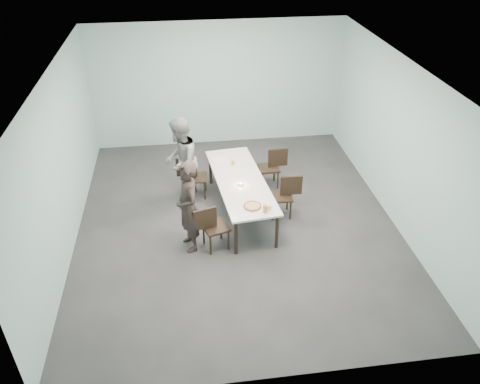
{
  "coord_description": "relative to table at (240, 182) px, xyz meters",
  "views": [
    {
      "loc": [
        -0.91,
        -7.25,
        5.4
      ],
      "look_at": [
        0.0,
        -0.5,
        1.0
      ],
      "focal_mm": 35.0,
      "sensor_mm": 36.0,
      "label": 1
    }
  ],
  "objects": [
    {
      "name": "water_tumbler",
      "position": [
        0.36,
        -1.04,
        0.1
      ],
      "size": [
        0.08,
        0.08,
        0.09
      ],
      "primitive_type": "cylinder",
      "color": "silver",
      "rests_on": "table"
    },
    {
      "name": "diner_far",
      "position": [
        -1.11,
        0.62,
        0.2
      ],
      "size": [
        0.85,
        1.0,
        1.79
      ],
      "primitive_type": "imported",
      "rotation": [
        0.0,
        0.0,
        -1.79
      ],
      "color": "gray",
      "rests_on": "ground"
    },
    {
      "name": "amber_tumbler",
      "position": [
        -0.07,
        0.62,
        0.1
      ],
      "size": [
        0.07,
        0.07,
        0.08
      ],
      "primitive_type": "cylinder",
      "color": "orange",
      "rests_on": "table"
    },
    {
      "name": "menu",
      "position": [
        -0.31,
        0.83,
        0.06
      ],
      "size": [
        0.32,
        0.25,
        0.01
      ],
      "primitive_type": "cube",
      "rotation": [
        0.0,
        0.0,
        0.1
      ],
      "color": "silver",
      "rests_on": "table"
    },
    {
      "name": "table",
      "position": [
        0.0,
        0.0,
        0.0
      ],
      "size": [
        1.16,
        2.68,
        0.75
      ],
      "rotation": [
        0.0,
        0.0,
        0.1
      ],
      "color": "white",
      "rests_on": "ground"
    },
    {
      "name": "tealight",
      "position": [
        -0.02,
        -0.2,
        0.08
      ],
      "size": [
        0.06,
        0.06,
        0.05
      ],
      "color": "silver",
      "rests_on": "table"
    },
    {
      "name": "ground",
      "position": [
        -0.12,
        -0.31,
        -0.69
      ],
      "size": [
        7.0,
        7.0,
        0.0
      ],
      "primitive_type": "plane",
      "color": "#333335",
      "rests_on": "ground"
    },
    {
      "name": "chair_near_left",
      "position": [
        -0.65,
        -1.03,
        -0.19
      ],
      "size": [
        0.65,
        0.52,
        0.87
      ],
      "rotation": [
        0.0,
        0.0,
        0.29
      ],
      "color": "black",
      "rests_on": "ground"
    },
    {
      "name": "pizza",
      "position": [
        0.09,
        -0.93,
        0.08
      ],
      "size": [
        0.34,
        0.34,
        0.04
      ],
      "color": "white",
      "rests_on": "table"
    },
    {
      "name": "room_shell",
      "position": [
        -0.12,
        -0.31,
        1.33
      ],
      "size": [
        6.02,
        7.02,
        3.01
      ],
      "color": "#A7D1D3",
      "rests_on": "ground"
    },
    {
      "name": "chair_near_right",
      "position": [
        0.85,
        -0.2,
        -0.19
      ],
      "size": [
        0.62,
        0.44,
        0.87
      ],
      "rotation": [
        0.0,
        0.0,
        3.1
      ],
      "color": "black",
      "rests_on": "ground"
    },
    {
      "name": "chair_far_right",
      "position": [
        0.82,
        0.92,
        -0.19
      ],
      "size": [
        0.62,
        0.43,
        0.87
      ],
      "rotation": [
        0.0,
        0.0,
        3.17
      ],
      "color": "black",
      "rests_on": "ground"
    },
    {
      "name": "diner_near",
      "position": [
        -1.02,
        -0.94,
        0.16
      ],
      "size": [
        0.55,
        0.71,
        1.71
      ],
      "primitive_type": "imported",
      "rotation": [
        0.0,
        0.0,
        -1.32
      ],
      "color": "black",
      "rests_on": "ground"
    },
    {
      "name": "beer_glass",
      "position": [
        0.28,
        -1.13,
        0.13
      ],
      "size": [
        0.08,
        0.08,
        0.15
      ],
      "primitive_type": "cylinder",
      "color": "orange",
      "rests_on": "table"
    },
    {
      "name": "side_plate",
      "position": [
        0.18,
        -0.57,
        0.06
      ],
      "size": [
        0.18,
        0.18,
        0.01
      ],
      "primitive_type": "cylinder",
      "color": "white",
      "rests_on": "table"
    },
    {
      "name": "chair_far_left",
      "position": [
        -0.89,
        0.74,
        -0.19
      ],
      "size": [
        0.63,
        0.47,
        0.87
      ],
      "rotation": [
        0.0,
        0.0,
        -0.12
      ],
      "color": "black",
      "rests_on": "ground"
    }
  ]
}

